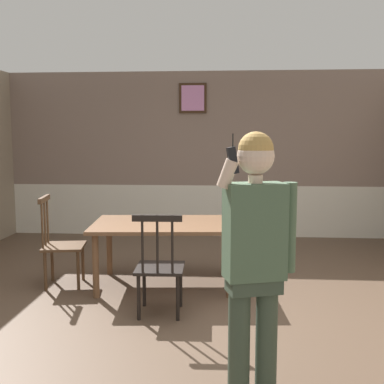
{
  "coord_description": "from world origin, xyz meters",
  "views": [
    {
      "loc": [
        0.46,
        -4.53,
        1.75
      ],
      "look_at": [
        0.19,
        -0.89,
        1.31
      ],
      "focal_mm": 44.24,
      "sensor_mm": 36.0,
      "label": 1
    }
  ],
  "objects_px": {
    "dining_table": "(165,230)",
    "person_figure": "(255,251)",
    "chair_by_doorway": "(60,244)",
    "chair_near_window": "(160,266)"
  },
  "relations": [
    {
      "from": "dining_table",
      "to": "person_figure",
      "type": "bearing_deg",
      "value": -69.7
    },
    {
      "from": "dining_table",
      "to": "chair_near_window",
      "type": "bearing_deg",
      "value": -85.54
    },
    {
      "from": "dining_table",
      "to": "chair_near_window",
      "type": "xyz_separation_m",
      "value": [
        0.07,
        -0.92,
        -0.17
      ]
    },
    {
      "from": "dining_table",
      "to": "chair_by_doorway",
      "type": "distance_m",
      "value": 1.22
    },
    {
      "from": "dining_table",
      "to": "chair_near_window",
      "type": "relative_size",
      "value": 1.69
    },
    {
      "from": "chair_by_doorway",
      "to": "person_figure",
      "type": "distance_m",
      "value": 3.18
    },
    {
      "from": "dining_table",
      "to": "chair_by_doorway",
      "type": "bearing_deg",
      "value": -175.27
    },
    {
      "from": "chair_near_window",
      "to": "person_figure",
      "type": "distance_m",
      "value": 1.8
    },
    {
      "from": "chair_near_window",
      "to": "chair_by_doorway",
      "type": "height_order",
      "value": "chair_by_doorway"
    },
    {
      "from": "chair_by_doorway",
      "to": "person_figure",
      "type": "height_order",
      "value": "person_figure"
    }
  ]
}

